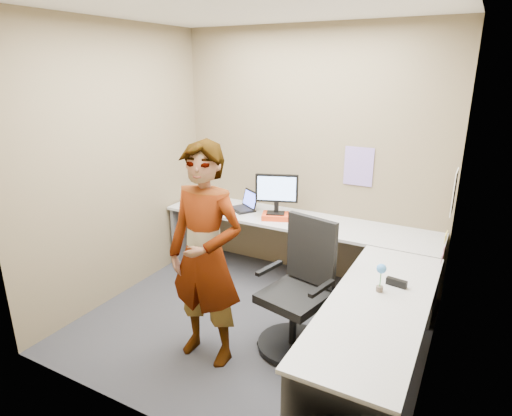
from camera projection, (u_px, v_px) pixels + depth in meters
The scene contains 21 objects.
ground at pixel (252, 324), 3.97m from camera, with size 3.00×3.00×0.00m, color #242529.
wall_back at pixel (309, 156), 4.63m from camera, with size 3.00×3.00×0.00m, color brown.
wall_right at pixel (447, 211), 2.87m from camera, with size 2.70×2.70×0.00m, color brown.
wall_left at pixel (119, 165), 4.22m from camera, with size 2.70×2.70×0.00m, color brown.
ceiling at pixel (251, 5), 3.12m from camera, with size 3.00×3.00×0.00m, color white.
desk at pixel (314, 260), 3.91m from camera, with size 2.98×2.58×0.73m.
paper_ream at pixel (276, 216), 4.56m from camera, with size 0.28×0.21×0.06m, color red.
monitor at pixel (277, 191), 4.49m from camera, with size 0.43×0.21×0.43m.
laptop at pixel (245, 205), 4.85m from camera, with size 0.38×0.37×0.21m.
trackball_mouse at pixel (280, 216), 4.58m from camera, with size 0.12×0.08×0.07m.
origami at pixel (312, 227), 4.24m from camera, with size 0.10×0.10×0.06m, color white.
stapler at pixel (397, 283), 3.15m from camera, with size 0.15×0.04×0.06m, color black.
flower at pixel (381, 273), 3.04m from camera, with size 0.07×0.07×0.22m.
calendar_purple at pixel (359, 166), 4.39m from camera, with size 0.30×0.01×0.40m, color #846BB7.
calendar_white at pixel (454, 192), 3.66m from camera, with size 0.01×0.28×0.38m, color white.
sticky_note_a at pixel (445, 238), 3.46m from camera, with size 0.01×0.07×0.07m, color #F2E059.
sticky_note_b at pixel (444, 251), 3.54m from camera, with size 0.01×0.07×0.07m, color pink.
sticky_note_c at pixel (442, 258), 3.45m from camera, with size 0.01×0.07×0.07m, color pink.
sticky_note_d at pixel (447, 236), 3.60m from camera, with size 0.01×0.07×0.07m, color #F2E059.
office_chair at pixel (298, 298), 3.53m from camera, with size 0.62×0.59×1.10m.
person at pixel (206, 256), 3.28m from camera, with size 0.65×0.43×1.78m, color #999399.
Camera 1 is at (1.66, -3.00, 2.26)m, focal length 30.00 mm.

